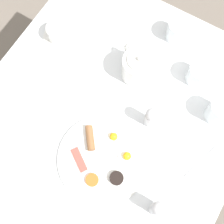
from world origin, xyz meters
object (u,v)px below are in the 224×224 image
(fork_by_plate, at_px, (204,161))
(spoon_for_tea, at_px, (23,196))
(water_glass_tall, at_px, (178,31))
(salt_grinder, at_px, (157,208))
(wine_glass_spare, at_px, (219,111))
(knife_by_plate, at_px, (84,1))
(napkin_folded, at_px, (6,103))
(teapot_near, at_px, (139,67))
(breakfast_plate, at_px, (104,158))
(teacup_with_saucer_left, at_px, (59,33))
(water_glass_short, at_px, (199,74))
(pepper_grinder, at_px, (151,117))

(fork_by_plate, distance_m, spoon_for_tea, 0.63)
(water_glass_tall, bearing_deg, salt_grinder, 111.00)
(wine_glass_spare, relative_size, knife_by_plate, 0.51)
(water_glass_tall, distance_m, salt_grinder, 0.66)
(napkin_folded, distance_m, spoon_for_tea, 0.34)
(teapot_near, xyz_separation_m, fork_by_plate, (-0.36, 0.17, -0.05))
(breakfast_plate, height_order, knife_by_plate, breakfast_plate)
(salt_grinder, relative_size, napkin_folded, 0.82)
(teapot_near, distance_m, wine_glass_spare, 0.32)
(teacup_with_saucer_left, distance_m, wine_glass_spare, 0.67)
(water_glass_tall, bearing_deg, teacup_with_saucer_left, 31.05)
(breakfast_plate, bearing_deg, water_glass_short, -108.04)
(water_glass_tall, bearing_deg, spoon_for_tea, 78.83)
(teapot_near, xyz_separation_m, water_glass_tall, (-0.05, -0.22, -0.01))
(wine_glass_spare, distance_m, knife_by_plate, 0.70)
(teapot_near, height_order, water_glass_short, teapot_near)
(salt_grinder, height_order, napkin_folded, salt_grinder)
(knife_by_plate, bearing_deg, teacup_with_saucer_left, 93.52)
(water_glass_tall, bearing_deg, fork_by_plate, 128.10)
(pepper_grinder, xyz_separation_m, fork_by_plate, (-0.23, 0.03, -0.06))
(pepper_grinder, distance_m, spoon_for_tea, 0.51)
(breakfast_plate, relative_size, water_glass_short, 3.77)
(water_glass_short, height_order, wine_glass_spare, wine_glass_spare)
(salt_grinder, relative_size, fork_by_plate, 0.64)
(breakfast_plate, relative_size, teacup_with_saucer_left, 2.32)
(teapot_near, distance_m, teacup_with_saucer_left, 0.35)
(teacup_with_saucer_left, relative_size, napkin_folded, 0.98)
(wine_glass_spare, distance_m, pepper_grinder, 0.24)
(breakfast_plate, height_order, wine_glass_spare, wine_glass_spare)
(napkin_folded, height_order, fork_by_plate, napkin_folded)
(pepper_grinder, height_order, knife_by_plate, pepper_grinder)
(water_glass_short, bearing_deg, knife_by_plate, -8.20)
(breakfast_plate, xyz_separation_m, teapot_near, (0.06, -0.34, 0.05))
(water_glass_short, xyz_separation_m, fork_by_plate, (-0.16, 0.27, -0.04))
(water_glass_tall, bearing_deg, knife_by_plate, 6.17)
(water_glass_tall, height_order, fork_by_plate, water_glass_tall)
(teapot_near, relative_size, water_glass_short, 2.27)
(water_glass_short, relative_size, napkin_folded, 0.61)
(salt_grinder, bearing_deg, napkin_folded, -4.27)
(teacup_with_saucer_left, bearing_deg, salt_grinder, 148.77)
(knife_by_plate, bearing_deg, water_glass_tall, -173.83)
(knife_by_plate, bearing_deg, spoon_for_tea, 107.77)
(water_glass_tall, xyz_separation_m, knife_by_plate, (0.41, 0.04, -0.04))
(spoon_for_tea, bearing_deg, water_glass_short, -114.23)
(teapot_near, relative_size, wine_glass_spare, 2.04)
(teacup_with_saucer_left, distance_m, knife_by_plate, 0.20)
(salt_grinder, bearing_deg, spoon_for_tea, 25.55)
(teapot_near, distance_m, salt_grinder, 0.49)
(pepper_grinder, xyz_separation_m, napkin_folded, (0.48, 0.20, -0.06))
(water_glass_short, distance_m, spoon_for_tea, 0.75)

